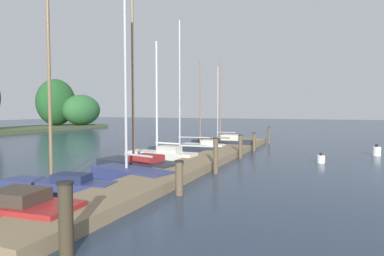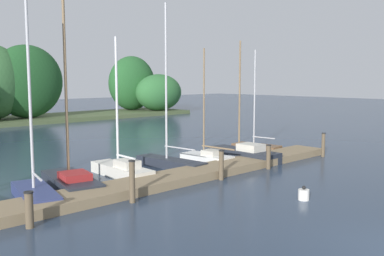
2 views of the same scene
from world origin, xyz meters
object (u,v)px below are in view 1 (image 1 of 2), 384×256
object	(u,v)px
sailboat_3	(137,161)
sailboat_1	(56,178)
sailboat_2	(128,170)
channel_buoy_1	(377,151)
mooring_piling_1	(179,178)
mooring_piling_0	(66,219)
sailboat_4	(160,154)
sailboat_5	(181,148)
sailboat_0	(0,204)
sailboat_8	(219,140)
mooring_piling_2	(216,156)
mooring_piling_4	(254,142)
sailboat_7	(223,142)
mooring_piling_3	(240,146)
mooring_piling_5	(269,135)
sailboat_6	(202,146)
channel_buoy_0	(321,159)

from	to	relation	value
sailboat_3	sailboat_1	bearing A→B (deg)	97.73
sailboat_2	channel_buoy_1	xyz separation A→B (m)	(10.92, -9.58, -0.08)
mooring_piling_1	mooring_piling_0	bearing A→B (deg)	179.08
sailboat_4	sailboat_3	bearing A→B (deg)	96.76
sailboat_5	mooring_piling_0	distance (m)	13.83
sailboat_0	sailboat_8	distance (m)	18.95
mooring_piling_0	mooring_piling_1	world-z (taller)	mooring_piling_0
sailboat_0	sailboat_3	world-z (taller)	sailboat_3
sailboat_3	mooring_piling_2	bearing A→B (deg)	-161.36
sailboat_8	mooring_piling_4	bearing A→B (deg)	127.89
sailboat_7	sailboat_3	bearing A→B (deg)	84.99
mooring_piling_0	channel_buoy_1	size ratio (longest dim) A/B	2.02
sailboat_4	sailboat_5	distance (m)	2.88
sailboat_1	mooring_piling_1	size ratio (longest dim) A/B	7.58
sailboat_4	sailboat_5	bearing A→B (deg)	-85.88
mooring_piling_0	mooring_piling_3	distance (m)	13.16
mooring_piling_0	sailboat_4	bearing A→B (deg)	19.61
mooring_piling_0	mooring_piling_5	size ratio (longest dim) A/B	1.03
sailboat_0	mooring_piling_4	distance (m)	15.74
mooring_piling_4	channel_buoy_1	distance (m)	7.00
sailboat_4	mooring_piling_0	xyz separation A→B (m)	(-10.41, -3.71, 0.32)
sailboat_5	sailboat_6	world-z (taller)	sailboat_5
mooring_piling_1	mooring_piling_4	world-z (taller)	mooring_piling_4
sailboat_6	sailboat_0	bearing A→B (deg)	86.49
sailboat_2	channel_buoy_0	size ratio (longest dim) A/B	13.78
sailboat_8	channel_buoy_0	distance (m)	10.28
sailboat_0	sailboat_1	world-z (taller)	sailboat_1
sailboat_8	mooring_piling_2	xyz separation A→B (m)	(-11.53, -3.66, 0.46)
sailboat_3	mooring_piling_3	world-z (taller)	sailboat_3
sailboat_3	mooring_piling_5	world-z (taller)	sailboat_3
mooring_piling_2	mooring_piling_4	distance (m)	8.07
mooring_piling_1	mooring_piling_2	bearing A→B (deg)	0.93
sailboat_2	sailboat_5	world-z (taller)	sailboat_5
sailboat_3	sailboat_7	xyz separation A→B (m)	(9.43, -1.00, 0.01)
sailboat_0	sailboat_5	size ratio (longest dim) A/B	0.84
sailboat_0	channel_buoy_0	bearing A→B (deg)	-125.25
sailboat_2	mooring_piling_4	xyz separation A→B (m)	(10.37, -2.61, 0.24)
sailboat_6	sailboat_7	distance (m)	2.08
sailboat_7	mooring_piling_0	size ratio (longest dim) A/B	4.56
sailboat_2	mooring_piling_2	xyz separation A→B (m)	(2.31, -2.75, 0.41)
mooring_piling_1	sailboat_7	bearing A→B (deg)	11.54
sailboat_4	mooring_piling_1	size ratio (longest dim) A/B	5.64
mooring_piling_1	mooring_piling_4	size ratio (longest dim) A/B	0.92
sailboat_3	sailboat_6	world-z (taller)	sailboat_3
sailboat_6	channel_buoy_1	world-z (taller)	sailboat_6
sailboat_0	sailboat_2	bearing A→B (deg)	-98.33
sailboat_2	sailboat_6	world-z (taller)	sailboat_2
sailboat_4	mooring_piling_0	world-z (taller)	sailboat_4
sailboat_3	channel_buoy_0	distance (m)	9.06
sailboat_6	mooring_piling_2	xyz separation A→B (m)	(-7.02, -3.30, 0.44)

